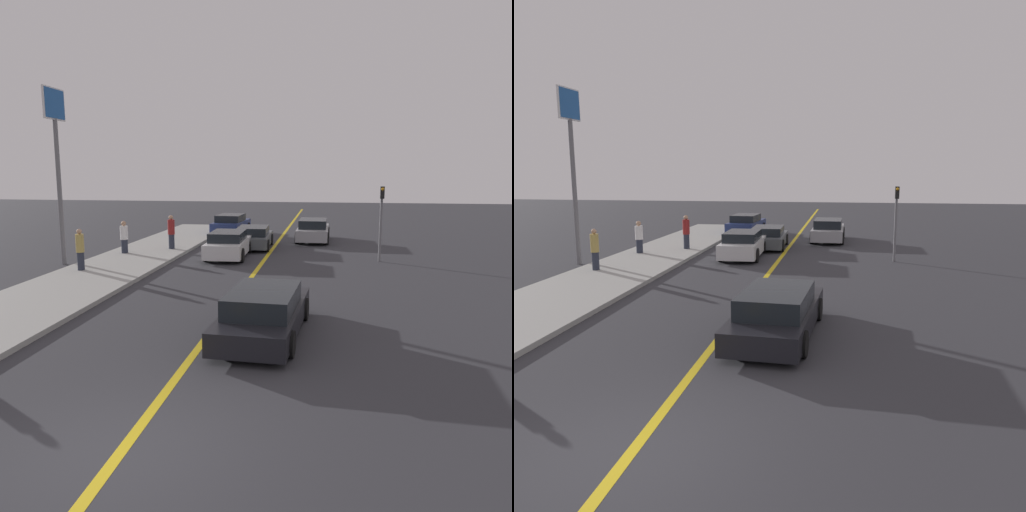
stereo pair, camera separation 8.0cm
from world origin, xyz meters
TOP-DOWN VIEW (x-y plane):
  - ground_plane at (0.00, 0.00)m, footprint 120.00×120.00m
  - road_center_line at (0.00, 18.00)m, footprint 0.20×60.00m
  - sidewalk_left at (-6.14, 15.05)m, footprint 3.86×30.10m
  - car_near_right_lane at (1.44, 5.87)m, footprint 2.18×4.88m
  - car_ahead_center at (-1.83, 17.18)m, footprint 1.97×4.33m
  - car_far_distant at (-1.08, 20.35)m, footprint 2.03×4.05m
  - car_parked_left_lot at (2.05, 23.49)m, footprint 1.96×4.47m
  - car_oncoming_far at (-3.48, 26.03)m, footprint 2.08×4.21m
  - pedestrian_mid_group at (-7.06, 12.45)m, footprint 0.33×0.33m
  - pedestrian_far_standing at (-7.03, 16.80)m, footprint 0.38×0.38m
  - pedestrian_by_sign at (-5.14, 18.47)m, footprint 0.36×0.36m
  - traffic_light at (5.38, 17.04)m, footprint 0.18×0.40m
  - roadside_sign at (-8.85, 14.26)m, footprint 0.20×1.65m

SIDE VIEW (x-z plane):
  - ground_plane at x=0.00m, z-range 0.00..0.00m
  - road_center_line at x=0.00m, z-range 0.00..0.01m
  - sidewalk_left at x=-6.14m, z-range 0.00..0.15m
  - car_far_distant at x=-1.08m, z-range -0.01..1.18m
  - car_near_right_lane at x=1.44m, z-range -0.02..1.24m
  - car_ahead_center at x=-1.83m, z-range -0.01..1.29m
  - car_oncoming_far at x=-3.48m, z-range -0.02..1.30m
  - car_parked_left_lot at x=2.05m, z-range -0.01..1.32m
  - pedestrian_far_standing at x=-7.03m, z-range 0.15..1.74m
  - pedestrian_mid_group at x=-7.06m, z-range 0.16..1.87m
  - pedestrian_by_sign at x=-5.14m, z-range 0.16..1.91m
  - traffic_light at x=5.38m, z-range 0.43..3.93m
  - roadside_sign at x=-8.85m, z-range 1.71..9.43m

